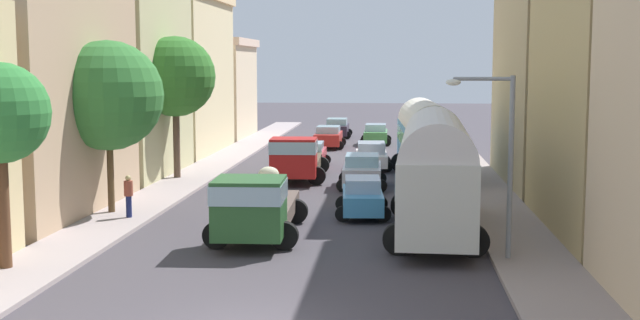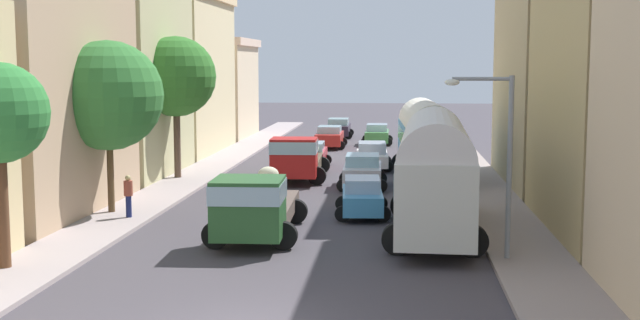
{
  "view_description": "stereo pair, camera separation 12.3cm",
  "coord_description": "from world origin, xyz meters",
  "px_view_note": "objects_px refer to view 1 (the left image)",
  "views": [
    {
      "loc": [
        3.06,
        -17.36,
        5.92
      ],
      "look_at": [
        0.0,
        16.24,
        1.9
      ],
      "focal_mm": 45.73,
      "sensor_mm": 36.0,
      "label": 1
    },
    {
      "loc": [
        3.18,
        -17.35,
        5.92
      ],
      "look_at": [
        0.0,
        16.24,
        1.9
      ],
      "focal_mm": 45.73,
      "sensor_mm": 36.0,
      "label": 2
    }
  ],
  "objects_px": {
    "parked_bus_0": "(435,168)",
    "parked_bus_1": "(425,136)",
    "cargo_truck_1": "(297,157)",
    "car_4": "(362,171)",
    "streetlamp_near": "(500,148)",
    "car_2": "(337,128)",
    "car_1": "(328,137)",
    "car_6": "(376,134)",
    "car_5": "(371,156)",
    "pedestrian_0": "(129,195)",
    "cargo_truck_0": "(256,205)",
    "car_0": "(310,155)",
    "car_3": "(362,197)"
  },
  "relations": [
    {
      "from": "cargo_truck_0",
      "to": "cargo_truck_1",
      "type": "height_order",
      "value": "cargo_truck_1"
    },
    {
      "from": "cargo_truck_1",
      "to": "car_4",
      "type": "height_order",
      "value": "cargo_truck_1"
    },
    {
      "from": "car_0",
      "to": "car_3",
      "type": "xyz_separation_m",
      "value": [
        3.52,
        -14.53,
        0.02
      ]
    },
    {
      "from": "cargo_truck_1",
      "to": "car_5",
      "type": "xyz_separation_m",
      "value": [
        3.59,
        5.08,
        -0.45
      ]
    },
    {
      "from": "cargo_truck_0",
      "to": "cargo_truck_1",
      "type": "distance_m",
      "value": 13.95
    },
    {
      "from": "car_4",
      "to": "cargo_truck_0",
      "type": "bearing_deg",
      "value": -104.52
    },
    {
      "from": "car_3",
      "to": "car_4",
      "type": "xyz_separation_m",
      "value": [
        -0.29,
        7.2,
        0.05
      ]
    },
    {
      "from": "parked_bus_1",
      "to": "streetlamp_near",
      "type": "distance_m",
      "value": 17.71
    },
    {
      "from": "car_1",
      "to": "cargo_truck_0",
      "type": "bearing_deg",
      "value": -90.01
    },
    {
      "from": "car_3",
      "to": "streetlamp_near",
      "type": "height_order",
      "value": "streetlamp_near"
    },
    {
      "from": "car_1",
      "to": "car_6",
      "type": "height_order",
      "value": "car_1"
    },
    {
      "from": "car_4",
      "to": "car_0",
      "type": "bearing_deg",
      "value": 113.77
    },
    {
      "from": "car_4",
      "to": "car_2",
      "type": "bearing_deg",
      "value": 96.6
    },
    {
      "from": "cargo_truck_0",
      "to": "pedestrian_0",
      "type": "xyz_separation_m",
      "value": [
        -5.34,
        2.97,
        -0.22
      ]
    },
    {
      "from": "car_6",
      "to": "car_2",
      "type": "bearing_deg",
      "value": 120.98
    },
    {
      "from": "car_5",
      "to": "car_6",
      "type": "relative_size",
      "value": 1.1
    },
    {
      "from": "car_6",
      "to": "car_5",
      "type": "bearing_deg",
      "value": -89.73
    },
    {
      "from": "car_6",
      "to": "car_4",
      "type": "bearing_deg",
      "value": -90.46
    },
    {
      "from": "car_3",
      "to": "car_6",
      "type": "xyz_separation_m",
      "value": [
        -0.13,
        28.15,
        0.0
      ]
    },
    {
      "from": "cargo_truck_1",
      "to": "car_5",
      "type": "distance_m",
      "value": 6.24
    },
    {
      "from": "parked_bus_0",
      "to": "cargo_truck_0",
      "type": "bearing_deg",
      "value": -166.86
    },
    {
      "from": "car_6",
      "to": "pedestrian_0",
      "type": "xyz_separation_m",
      "value": [
        -8.6,
        -29.91,
        0.24
      ]
    },
    {
      "from": "car_0",
      "to": "streetlamp_near",
      "type": "xyz_separation_m",
      "value": [
        7.83,
        -21.52,
        2.68
      ]
    },
    {
      "from": "parked_bus_0",
      "to": "parked_bus_1",
      "type": "distance_m",
      "value": 13.94
    },
    {
      "from": "car_1",
      "to": "streetlamp_near",
      "type": "height_order",
      "value": "streetlamp_near"
    },
    {
      "from": "cargo_truck_0",
      "to": "car_0",
      "type": "relative_size",
      "value": 1.7
    },
    {
      "from": "car_1",
      "to": "pedestrian_0",
      "type": "bearing_deg",
      "value": -101.14
    },
    {
      "from": "parked_bus_1",
      "to": "car_3",
      "type": "height_order",
      "value": "parked_bus_1"
    },
    {
      "from": "car_1",
      "to": "pedestrian_0",
      "type": "distance_m",
      "value": 27.69
    },
    {
      "from": "car_2",
      "to": "car_3",
      "type": "height_order",
      "value": "car_2"
    },
    {
      "from": "car_1",
      "to": "car_6",
      "type": "relative_size",
      "value": 1.03
    },
    {
      "from": "streetlamp_near",
      "to": "car_3",
      "type": "bearing_deg",
      "value": 121.63
    },
    {
      "from": "parked_bus_1",
      "to": "car_4",
      "type": "height_order",
      "value": "parked_bus_1"
    },
    {
      "from": "parked_bus_0",
      "to": "car_0",
      "type": "distance_m",
      "value": 18.96
    },
    {
      "from": "parked_bus_1",
      "to": "car_6",
      "type": "xyz_separation_m",
      "value": [
        -2.92,
        17.54,
        -1.44
      ]
    },
    {
      "from": "car_6",
      "to": "streetlamp_near",
      "type": "relative_size",
      "value": 0.71
    },
    {
      "from": "car_5",
      "to": "parked_bus_0",
      "type": "bearing_deg",
      "value": -81.36
    },
    {
      "from": "parked_bus_1",
      "to": "cargo_truck_1",
      "type": "relative_size",
      "value": 1.25
    },
    {
      "from": "car_6",
      "to": "car_0",
      "type": "bearing_deg",
      "value": -104.01
    },
    {
      "from": "cargo_truck_1",
      "to": "car_2",
      "type": "distance_m",
      "value": 24.29
    },
    {
      "from": "pedestrian_0",
      "to": "car_3",
      "type": "bearing_deg",
      "value": 11.38
    },
    {
      "from": "streetlamp_near",
      "to": "car_2",
      "type": "bearing_deg",
      "value": 100.68
    },
    {
      "from": "car_3",
      "to": "car_6",
      "type": "height_order",
      "value": "car_3"
    },
    {
      "from": "cargo_truck_0",
      "to": "car_5",
      "type": "relative_size",
      "value": 1.67
    },
    {
      "from": "car_4",
      "to": "car_5",
      "type": "bearing_deg",
      "value": 88.12
    },
    {
      "from": "parked_bus_1",
      "to": "cargo_truck_1",
      "type": "bearing_deg",
      "value": -167.74
    },
    {
      "from": "parked_bus_0",
      "to": "car_5",
      "type": "bearing_deg",
      "value": 98.64
    },
    {
      "from": "car_3",
      "to": "car_2",
      "type": "bearing_deg",
      "value": 95.68
    },
    {
      "from": "pedestrian_0",
      "to": "parked_bus_1",
      "type": "bearing_deg",
      "value": 47.03
    },
    {
      "from": "car_1",
      "to": "car_6",
      "type": "distance_m",
      "value": 4.26
    }
  ]
}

